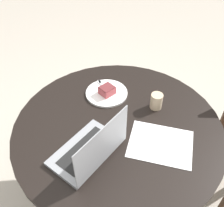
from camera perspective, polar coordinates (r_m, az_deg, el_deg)
The scene contains 8 objects.
ground_plane at distance 1.99m, azimuth 0.97°, elevation -19.25°, with size 12.00×12.00×0.00m, color #B7AD9E.
dining_table at distance 1.50m, azimuth 1.24°, elevation -8.84°, with size 1.10×1.10×0.74m.
paper_document at distance 1.32m, azimuth 10.52°, elevation -8.61°, with size 0.34×0.28×0.00m.
plate at distance 1.56m, azimuth -1.18°, elevation 2.30°, with size 0.25×0.25×0.01m.
cake_slice at distance 1.53m, azimuth -1.08°, elevation 2.91°, with size 0.10×0.10×0.05m.
fork at distance 1.59m, azimuth -2.05°, elevation 3.64°, with size 0.13×0.14×0.00m.
coffee_glass at distance 1.47m, azimuth 9.64°, elevation 0.51°, with size 0.07×0.07×0.09m.
laptop at distance 1.23m, azimuth -4.70°, elevation -9.95°, with size 0.29×0.39×0.24m.
Camera 1 is at (0.33, -0.86, 1.77)m, focal length 42.00 mm.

